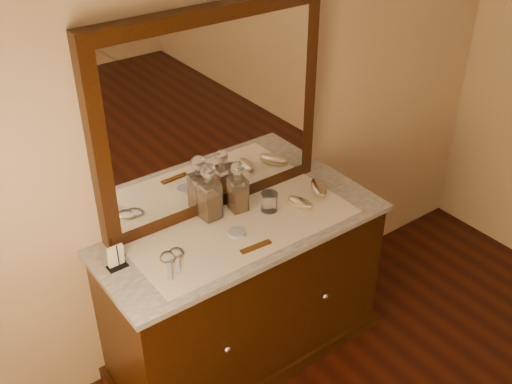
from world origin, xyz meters
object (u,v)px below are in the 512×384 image
(mirror_frame, at_px, (212,114))
(hand_mirror_inner, at_px, (177,255))
(pin_dish, at_px, (237,233))
(brush_near, at_px, (300,203))
(brush_far, at_px, (319,188))
(hand_mirror_outer, at_px, (169,260))
(napkin_rack, at_px, (116,257))
(decanter_left, at_px, (210,197))
(decanter_right, at_px, (238,192))
(comb, at_px, (256,247))
(dresser_cabinet, at_px, (245,295))

(mirror_frame, xyz_separation_m, hand_mirror_inner, (-0.38, -0.26, -0.49))
(pin_dish, bearing_deg, hand_mirror_inner, 176.12)
(brush_near, xyz_separation_m, brush_far, (0.16, 0.04, 0.00))
(hand_mirror_outer, distance_m, hand_mirror_inner, 0.04)
(brush_far, bearing_deg, napkin_rack, 176.45)
(decanter_left, bearing_deg, brush_near, -24.55)
(decanter_right, height_order, hand_mirror_inner, decanter_right)
(decanter_left, bearing_deg, comb, -83.90)
(napkin_rack, xyz_separation_m, decanter_right, (0.68, 0.05, 0.06))
(pin_dish, distance_m, decanter_right, 0.23)
(brush_far, bearing_deg, hand_mirror_outer, -177.87)
(pin_dish, height_order, comb, pin_dish)
(pin_dish, height_order, brush_near, brush_near)
(dresser_cabinet, height_order, decanter_right, decanter_right)
(pin_dish, height_order, hand_mirror_outer, hand_mirror_outer)
(napkin_rack, xyz_separation_m, hand_mirror_outer, (0.20, -0.10, -0.04))
(hand_mirror_outer, bearing_deg, decanter_left, 28.16)
(comb, distance_m, decanter_right, 0.34)
(decanter_left, xyz_separation_m, hand_mirror_inner, (-0.29, -0.17, -0.11))
(dresser_cabinet, height_order, napkin_rack, napkin_rack)
(mirror_frame, distance_m, comb, 0.64)
(decanter_left, relative_size, hand_mirror_inner, 1.64)
(comb, xyz_separation_m, brush_far, (0.54, 0.18, 0.02))
(hand_mirror_inner, bearing_deg, dresser_cabinet, 1.86)
(pin_dish, bearing_deg, dresser_cabinet, 28.32)
(mirror_frame, relative_size, hand_mirror_outer, 5.99)
(brush_far, xyz_separation_m, hand_mirror_outer, (-0.91, -0.03, -0.02))
(pin_dish, xyz_separation_m, decanter_left, (-0.02, 0.19, 0.11))
(dresser_cabinet, distance_m, decanter_right, 0.57)
(mirror_frame, relative_size, hand_mirror_inner, 6.57)
(brush_near, bearing_deg, hand_mirror_inner, 178.57)
(pin_dish, height_order, decanter_left, decanter_left)
(brush_near, height_order, brush_far, brush_far)
(mirror_frame, height_order, hand_mirror_outer, mirror_frame)
(comb, xyz_separation_m, hand_mirror_inner, (-0.33, 0.16, 0.00))
(pin_dish, relative_size, brush_near, 0.55)
(brush_near, bearing_deg, pin_dish, -179.46)
(comb, height_order, brush_far, brush_far)
(decanter_left, xyz_separation_m, hand_mirror_outer, (-0.33, -0.18, -0.11))
(dresser_cabinet, bearing_deg, hand_mirror_inner, -178.14)
(napkin_rack, xyz_separation_m, hand_mirror_inner, (0.24, -0.10, -0.04))
(comb, distance_m, napkin_rack, 0.62)
(hand_mirror_outer, xyz_separation_m, hand_mirror_inner, (0.04, 0.01, -0.00))
(comb, bearing_deg, brush_far, 22.35)
(brush_far, bearing_deg, dresser_cabinet, -178.31)
(hand_mirror_outer, bearing_deg, dresser_cabinet, 2.64)
(comb, height_order, brush_near, brush_near)
(decanter_right, bearing_deg, hand_mirror_inner, -161.56)
(pin_dish, bearing_deg, mirror_frame, 77.39)
(mirror_frame, relative_size, comb, 7.64)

